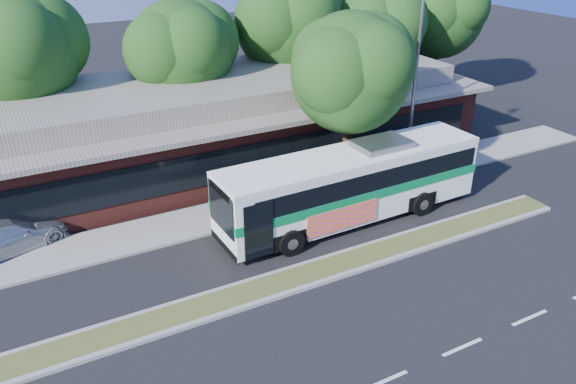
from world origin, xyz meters
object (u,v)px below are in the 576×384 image
at_px(transit_bus, 352,180).
at_px(sedan, 6,236).
at_px(lamp_post, 414,82).
at_px(sidewalk_tree, 356,69).

height_order(transit_bus, sedan, transit_bus).
relative_size(lamp_post, sedan, 1.89).
bearing_deg(lamp_post, sidewalk_tree, 174.05).
bearing_deg(sedan, transit_bus, -125.58).
bearing_deg(sidewalk_tree, sedan, 174.55).
relative_size(sedan, sidewalk_tree, 0.57).
distance_m(lamp_post, sidewalk_tree, 3.33).
height_order(lamp_post, sedan, lamp_post).
bearing_deg(sedan, lamp_post, -113.74).
xyz_separation_m(lamp_post, sidewalk_tree, (-3.17, 0.33, 0.97)).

